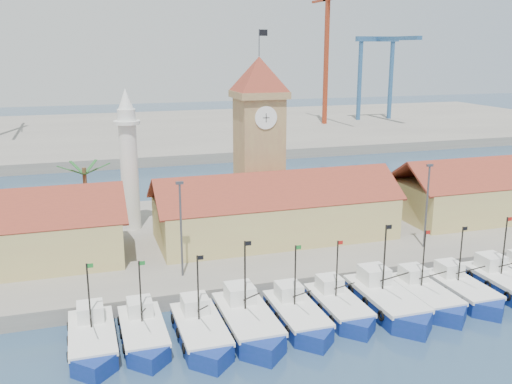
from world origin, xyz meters
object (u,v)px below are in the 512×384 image
object	(u,v)px
minaret	(129,160)
boat_0	(93,342)
boat_5	(340,308)
clock_tower	(259,137)

from	to	relation	value
minaret	boat_0	bearing A→B (deg)	-102.49
boat_0	boat_5	xyz separation A→B (m)	(20.24, -0.41, -0.02)
clock_tower	minaret	xyz separation A→B (m)	(-15.00, 2.00, -2.23)
boat_5	minaret	bearing A→B (deg)	120.32
boat_0	boat_5	bearing A→B (deg)	-1.16
boat_0	minaret	distance (m)	26.95
boat_0	boat_5	distance (m)	20.25
minaret	boat_5	bearing A→B (deg)	-59.68
boat_0	minaret	world-z (taller)	minaret
minaret	clock_tower	bearing A→B (deg)	-7.61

